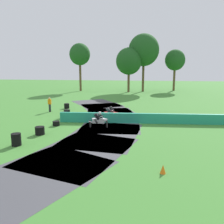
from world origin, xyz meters
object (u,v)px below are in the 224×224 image
at_px(motorcycle_chase_red, 110,114).
at_px(tire_stack_near, 16,139).
at_px(track_marshal, 50,105).
at_px(traffic_cone, 163,169).
at_px(motorcycle_lead_white, 99,120).
at_px(tire_stack_mid_b, 56,123).
at_px(tire_stack_mid_a, 40,131).
at_px(tire_stack_extra_a, 67,112).
at_px(tire_stack_extra_b, 67,106).
at_px(tire_stack_far, 64,115).

height_order(motorcycle_chase_red, tire_stack_near, motorcycle_chase_red).
relative_size(track_marshal, traffic_cone, 3.70).
bearing_deg(motorcycle_lead_white, track_marshal, 137.75).
relative_size(motorcycle_lead_white, tire_stack_mid_b, 2.84).
height_order(tire_stack_mid_a, tire_stack_extra_a, tire_stack_mid_a).
height_order(tire_stack_mid_b, tire_stack_extra_b, tire_stack_extra_b).
height_order(tire_stack_near, traffic_cone, tire_stack_near).
height_order(motorcycle_chase_red, traffic_cone, motorcycle_chase_red).
bearing_deg(tire_stack_extra_a, motorcycle_lead_white, -50.19).
relative_size(tire_stack_mid_a, traffic_cone, 1.58).
bearing_deg(tire_stack_mid_b, tire_stack_far, 96.55).
height_order(tire_stack_near, tire_stack_extra_b, tire_stack_near).
height_order(motorcycle_chase_red, tire_stack_extra_b, motorcycle_chase_red).
bearing_deg(tire_stack_far, motorcycle_lead_white, -37.66).
xyz_separation_m(motorcycle_chase_red, track_marshal, (-7.24, 3.27, 0.16)).
bearing_deg(motorcycle_chase_red, tire_stack_mid_b, -148.98).
bearing_deg(tire_stack_mid_a, traffic_cone, -32.37).
xyz_separation_m(tire_stack_far, track_marshal, (-2.57, 2.89, 0.52)).
xyz_separation_m(tire_stack_mid_b, tire_stack_extra_b, (-1.71, 8.13, 0.10)).
bearing_deg(tire_stack_near, tire_stack_extra_b, 94.32).
bearing_deg(tire_stack_near, tire_stack_mid_b, 82.42).
xyz_separation_m(tire_stack_mid_b, track_marshal, (-2.91, 5.87, 0.62)).
xyz_separation_m(motorcycle_chase_red, tire_stack_near, (-5.04, -7.88, -0.25)).
xyz_separation_m(motorcycle_lead_white, tire_stack_mid_a, (-4.05, -2.50, -0.36)).
height_order(tire_stack_near, track_marshal, track_marshal).
bearing_deg(track_marshal, tire_stack_mid_b, -63.67).
height_order(motorcycle_lead_white, tire_stack_far, motorcycle_lead_white).
bearing_deg(tire_stack_mid_a, tire_stack_extra_a, 93.61).
bearing_deg(tire_stack_near, tire_stack_far, 87.50).
height_order(motorcycle_lead_white, motorcycle_chase_red, motorcycle_lead_white).
bearing_deg(tire_stack_extra_b, traffic_cone, -58.27).
distance_m(motorcycle_chase_red, track_marshal, 7.95).
relative_size(motorcycle_chase_red, track_marshal, 1.03).
height_order(motorcycle_lead_white, tire_stack_near, motorcycle_lead_white).
relative_size(tire_stack_near, tire_stack_extra_b, 1.30).
xyz_separation_m(tire_stack_near, tire_stack_mid_b, (0.70, 5.27, -0.20)).
height_order(motorcycle_chase_red, track_marshal, track_marshal).
bearing_deg(track_marshal, motorcycle_lead_white, -42.25).
distance_m(tire_stack_extra_a, tire_stack_extra_b, 3.04).
relative_size(tire_stack_mid_b, track_marshal, 0.36).
bearing_deg(tire_stack_near, track_marshal, 101.19).
xyz_separation_m(motorcycle_chase_red, tire_stack_extra_a, (-5.09, 2.64, -0.45)).
relative_size(tire_stack_mid_b, tire_stack_extra_b, 0.97).
bearing_deg(tire_stack_extra_b, track_marshal, -117.82).
height_order(motorcycle_chase_red, tire_stack_extra_a, motorcycle_chase_red).
distance_m(motorcycle_lead_white, tire_stack_near, 6.77).
height_order(motorcycle_chase_red, tire_stack_mid_b, motorcycle_chase_red).
distance_m(tire_stack_near, tire_stack_far, 8.26).
bearing_deg(tire_stack_far, tire_stack_extra_a, 100.37).
distance_m(tire_stack_extra_a, track_marshal, 2.32).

